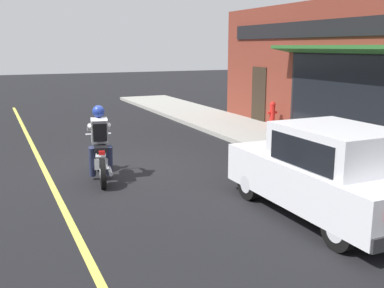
# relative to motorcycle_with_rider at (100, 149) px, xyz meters

# --- Properties ---
(ground_plane) EXTENTS (80.00, 80.00, 0.00)m
(ground_plane) POSITION_rel_motorcycle_with_rider_xyz_m (0.75, 0.44, -0.68)
(ground_plane) COLOR black
(sidewalk_curb) EXTENTS (2.60, 22.00, 0.14)m
(sidewalk_curb) POSITION_rel_motorcycle_with_rider_xyz_m (5.73, 3.44, -0.61)
(sidewalk_curb) COLOR #9E9B93
(sidewalk_curb) RESTS_ON ground
(lane_stripe) EXTENTS (0.12, 19.80, 0.01)m
(lane_stripe) POSITION_rel_motorcycle_with_rider_xyz_m (-1.05, 3.44, -0.67)
(lane_stripe) COLOR #D1C64C
(lane_stripe) RESTS_ON ground
(storefront_building) EXTENTS (1.25, 10.81, 4.20)m
(storefront_building) POSITION_rel_motorcycle_with_rider_xyz_m (7.26, 1.65, 1.43)
(storefront_building) COLOR maroon
(storefront_building) RESTS_ON ground
(motorcycle_with_rider) EXTENTS (0.66, 2.01, 1.62)m
(motorcycle_with_rider) POSITION_rel_motorcycle_with_rider_xyz_m (0.00, 0.00, 0.00)
(motorcycle_with_rider) COLOR black
(motorcycle_with_rider) RESTS_ON ground
(car_hatchback) EXTENTS (1.64, 3.78, 1.57)m
(car_hatchback) POSITION_rel_motorcycle_with_rider_xyz_m (2.96, -3.73, 0.09)
(car_hatchback) COLOR black
(car_hatchback) RESTS_ON ground
(traffic_cone) EXTENTS (0.36, 0.36, 0.60)m
(traffic_cone) POSITION_rel_motorcycle_with_rider_xyz_m (6.11, -0.30, -0.25)
(traffic_cone) COLOR black
(traffic_cone) RESTS_ON sidewalk_curb
(fire_hydrant) EXTENTS (0.36, 0.24, 0.88)m
(fire_hydrant) POSITION_rel_motorcycle_with_rider_xyz_m (6.62, 3.20, -0.11)
(fire_hydrant) COLOR red
(fire_hydrant) RESTS_ON sidewalk_curb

